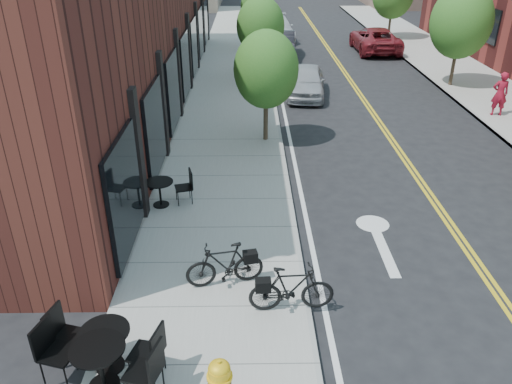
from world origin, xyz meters
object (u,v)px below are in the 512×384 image
object	(u,v)px
bistro_set_a	(106,343)
pedestrian	(500,94)
bistro_set_c	(160,190)
parked_car_c	(277,28)
bicycle_left	(225,265)
bicycle_right	(292,289)
parked_car_b	(281,45)
bistro_set_b	(100,361)
parked_car_far	(375,39)
parked_car_a	(306,81)

from	to	relation	value
bistro_set_a	pedestrian	xyz separation A→B (m)	(12.42, 13.02, 0.35)
bistro_set_c	parked_car_c	xyz separation A→B (m)	(4.40, 23.96, 0.18)
bicycle_left	parked_car_c	xyz separation A→B (m)	(2.52, 27.41, 0.15)
bicycle_right	bistro_set_a	size ratio (longest dim) A/B	0.84
bicycle_right	bistro_set_c	world-z (taller)	bicycle_right
pedestrian	bicycle_right	bearing A→B (deg)	57.53
parked_car_b	pedestrian	distance (m)	13.79
bistro_set_b	parked_car_far	world-z (taller)	parked_car_far
bistro_set_a	pedestrian	distance (m)	17.99
bicycle_left	parked_car_far	distance (m)	24.88
bicycle_left	pedestrian	world-z (taller)	pedestrian
bistro_set_b	parked_car_b	bearing A→B (deg)	95.78
parked_car_c	bistro_set_a	bearing A→B (deg)	-101.65
bicycle_left	bicycle_right	xyz separation A→B (m)	(1.32, -0.82, 0.01)
parked_car_a	parked_car_b	world-z (taller)	parked_car_b
parked_car_a	pedestrian	size ratio (longest dim) A/B	2.31
bistro_set_c	parked_car_c	bearing A→B (deg)	64.45
bistro_set_b	parked_car_a	world-z (taller)	parked_car_a
parked_car_b	parked_car_far	size ratio (longest dim) A/B	0.82
bicycle_right	parked_car_c	xyz separation A→B (m)	(1.20, 28.23, 0.14)
bistro_set_b	pedestrian	xyz separation A→B (m)	(12.42, 13.42, 0.33)
bistro_set_b	parked_car_a	bearing A→B (deg)	88.97
bicycle_right	bistro_set_c	size ratio (longest dim) A/B	0.94
parked_car_a	parked_car_b	xyz separation A→B (m)	(-0.64, 8.08, 0.04)
bistro_set_a	parked_car_b	size ratio (longest dim) A/B	0.45
parked_car_c	parked_car_far	world-z (taller)	parked_car_c
bistro_set_c	pedestrian	bearing A→B (deg)	15.43
bistro_set_a	parked_car_c	distance (m)	29.97
bistro_set_c	parked_car_b	world-z (taller)	parked_car_b
parked_car_far	parked_car_c	bearing A→B (deg)	-33.92
parked_car_b	bicycle_left	bearing A→B (deg)	-92.46
bicycle_right	parked_car_c	distance (m)	28.25
parked_car_c	parked_car_far	bearing A→B (deg)	-37.24
parked_car_c	pedestrian	bearing A→B (deg)	-67.46
parked_car_b	pedestrian	size ratio (longest dim) A/B	2.53
pedestrian	bicycle_left	bearing A→B (deg)	51.65
parked_car_c	pedestrian	xyz separation A→B (m)	(8.02, -16.62, 0.23)
bicycle_left	bistro_set_b	bearing A→B (deg)	-46.74
bistro_set_b	parked_car_far	distance (m)	28.02
bistro_set_a	parked_car_a	distance (m)	16.92
parked_car_c	parked_car_far	distance (m)	7.15
bistro_set_c	parked_car_c	distance (m)	24.36
bistro_set_a	bistro_set_b	distance (m)	0.41
parked_car_a	pedestrian	distance (m)	8.02
bistro_set_c	bistro_set_a	bearing A→B (deg)	-105.14
bistro_set_a	bistro_set_c	xyz separation A→B (m)	(-0.00, 5.68, -0.06)
bistro_set_b	parked_car_a	distance (m)	17.31
bistro_set_a	parked_car_a	xyz separation A→B (m)	(5.04, 16.15, 0.04)
pedestrian	bistro_set_b	bearing A→B (deg)	53.22
bicycle_left	pedestrian	size ratio (longest dim) A/B	0.93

